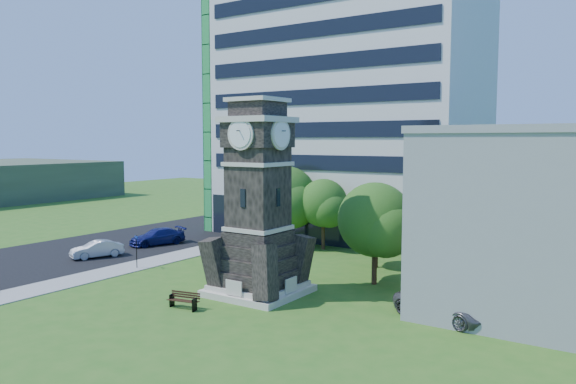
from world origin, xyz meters
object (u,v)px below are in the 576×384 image
Objects in this scene: clock_tower at (258,211)px; car_street_north at (157,237)px; car_street_mid at (97,249)px; park_bench at (184,300)px; car_east_lot at (446,305)px; street_sign at (136,248)px.

clock_tower reaches higher than car_street_north.
park_bench is (15.99, -6.26, -0.17)m from car_street_mid.
clock_tower is at bearing 113.16° from car_east_lot.
car_street_north is (-0.12, 6.76, 0.07)m from car_street_mid.
clock_tower reaches higher than car_east_lot.
car_east_lot is (11.46, 1.57, -4.49)m from clock_tower.
clock_tower is 7.04m from park_bench.
clock_tower reaches higher than car_street_mid.
car_street_mid is (-17.68, 1.36, -4.60)m from clock_tower.
car_street_north is 9.75m from street_sign.
car_east_lot is at bearing 7.83° from clock_tower.
clock_tower is 4.81× the size of street_sign.
car_east_lot is at bearing 14.36° from park_bench.
car_east_lot is 14.66m from park_bench.
car_street_north is at bearing 129.17° from park_bench.
park_bench is at bearing -109.03° from clock_tower.
street_sign is (-10.13, 5.37, 1.07)m from park_bench.
car_street_north reaches higher than car_street_mid.
car_street_north is 2.74× the size of park_bench.
car_street_north reaches higher than park_bench.
car_street_north is 0.91× the size of car_east_lot.
clock_tower reaches higher than park_bench.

